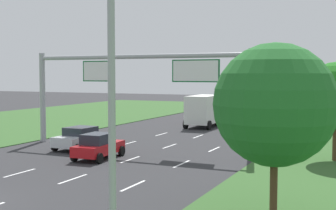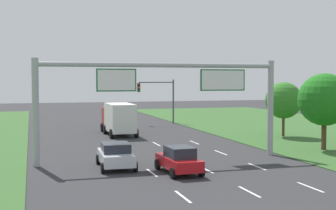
% 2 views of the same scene
% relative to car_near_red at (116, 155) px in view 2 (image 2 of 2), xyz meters
% --- Properties ---
extents(lane_dashes_inner_right, '(0.14, 44.40, 0.01)m').
position_rel_car_near_red_xyz_m(lane_dashes_inner_right, '(5.30, -11.19, -0.80)').
color(lane_dashes_inner_right, white).
rests_on(lane_dashes_inner_right, ground_plane).
extents(car_near_red, '(2.34, 4.31, 1.58)m').
position_rel_car_near_red_xyz_m(car_near_red, '(0.00, 0.00, 0.00)').
color(car_near_red, silver).
rests_on(car_near_red, ground_plane).
extents(car_mid_lane, '(2.12, 4.05, 1.62)m').
position_rel_car_near_red_xyz_m(car_mid_lane, '(3.33, -2.78, -0.00)').
color(car_mid_lane, red).
rests_on(car_mid_lane, ground_plane).
extents(box_truck, '(2.73, 7.39, 3.21)m').
position_rel_car_near_red_xyz_m(box_truck, '(3.35, 17.49, 0.92)').
color(box_truck, '#B21E19').
rests_on(box_truck, ground_plane).
extents(sign_gantry, '(17.24, 0.44, 7.00)m').
position_rel_car_near_red_xyz_m(sign_gantry, '(3.80, 1.86, 4.08)').
color(sign_gantry, '#9EA0A5').
rests_on(sign_gantry, ground_plane).
extents(traffic_light_mast, '(4.76, 0.49, 5.60)m').
position_rel_car_near_red_xyz_m(traffic_light_mast, '(10.35, 27.61, 3.06)').
color(traffic_light_mast, '#47494F').
rests_on(traffic_light_mast, ground_plane).
extents(roadside_tree_mid, '(4.15, 4.15, 6.11)m').
position_rel_car_near_red_xyz_m(roadside_tree_mid, '(17.07, 2.55, 3.22)').
color(roadside_tree_mid, '#513823').
rests_on(roadside_tree_mid, ground_plane).
extents(roadside_tree_far, '(3.57, 3.57, 5.37)m').
position_rel_car_near_red_xyz_m(roadside_tree_far, '(18.50, 11.20, 2.77)').
color(roadside_tree_far, '#513823').
rests_on(roadside_tree_far, ground_plane).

